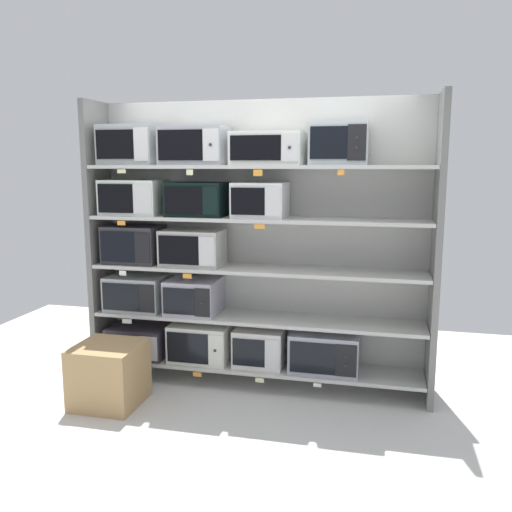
% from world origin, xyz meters
% --- Properties ---
extents(ground, '(6.83, 6.00, 0.02)m').
position_xyz_m(ground, '(0.00, -1.00, -0.01)').
color(ground, silver).
extents(back_panel, '(3.03, 0.04, 2.45)m').
position_xyz_m(back_panel, '(0.00, 0.23, 1.23)').
color(back_panel, '#B2B2AD').
rests_on(back_panel, ground).
extents(upright_left, '(0.05, 0.43, 2.45)m').
position_xyz_m(upright_left, '(-1.45, 0.00, 1.23)').
color(upright_left, slate).
rests_on(upright_left, ground).
extents(upright_right, '(0.05, 0.43, 2.45)m').
position_xyz_m(upright_right, '(1.45, 0.00, 1.23)').
color(upright_right, slate).
rests_on(upright_right, ground).
extents(shelf_0, '(2.83, 0.43, 0.03)m').
position_xyz_m(shelf_0, '(0.00, 0.00, 0.17)').
color(shelf_0, beige).
rests_on(shelf_0, ground).
extents(microwave_0, '(0.53, 0.42, 0.27)m').
position_xyz_m(microwave_0, '(-1.09, -0.00, 0.32)').
color(microwave_0, '#312D37').
rests_on(microwave_0, shelf_0).
extents(microwave_1, '(0.53, 0.39, 0.33)m').
position_xyz_m(microwave_1, '(-0.50, -0.00, 0.35)').
color(microwave_1, silver).
rests_on(microwave_1, shelf_0).
extents(microwave_2, '(0.43, 0.35, 0.32)m').
position_xyz_m(microwave_2, '(0.04, -0.00, 0.35)').
color(microwave_2, silver).
rests_on(microwave_2, shelf_0).
extents(microwave_3, '(0.57, 0.39, 0.33)m').
position_xyz_m(microwave_3, '(0.60, -0.00, 0.36)').
color(microwave_3, '#989CAB').
rests_on(microwave_3, shelf_0).
extents(price_tag_0, '(0.08, 0.00, 0.04)m').
position_xyz_m(price_tag_0, '(-0.47, -0.22, 0.14)').
color(price_tag_0, orange).
extents(price_tag_1, '(0.07, 0.00, 0.04)m').
position_xyz_m(price_tag_1, '(0.08, -0.22, 0.14)').
color(price_tag_1, beige).
extents(price_tag_2, '(0.07, 0.00, 0.03)m').
position_xyz_m(price_tag_2, '(0.56, -0.22, 0.14)').
color(price_tag_2, white).
extents(shelf_1, '(2.83, 0.43, 0.03)m').
position_xyz_m(shelf_1, '(0.00, 0.00, 0.60)').
color(shelf_1, beige).
extents(microwave_4, '(0.52, 0.39, 0.31)m').
position_xyz_m(microwave_4, '(-1.10, -0.00, 0.77)').
color(microwave_4, '#9DA2A3').
rests_on(microwave_4, shelf_1).
extents(microwave_5, '(0.44, 0.44, 0.30)m').
position_xyz_m(microwave_5, '(-0.56, -0.00, 0.77)').
color(microwave_5, '#9F9BAD').
rests_on(microwave_5, shelf_1).
extents(price_tag_3, '(0.09, 0.00, 0.04)m').
position_xyz_m(price_tag_3, '(-1.10, -0.22, 0.56)').
color(price_tag_3, white).
extents(shelf_2, '(2.83, 0.43, 0.03)m').
position_xyz_m(shelf_2, '(0.00, 0.00, 1.03)').
color(shelf_2, beige).
extents(microwave_6, '(0.49, 0.37, 0.33)m').
position_xyz_m(microwave_6, '(-1.11, -0.00, 1.21)').
color(microwave_6, '#323137').
rests_on(microwave_6, shelf_2).
extents(microwave_7, '(0.52, 0.35, 0.31)m').
position_xyz_m(microwave_7, '(-0.56, -0.00, 1.20)').
color(microwave_7, beige).
rests_on(microwave_7, shelf_2).
extents(price_tag_4, '(0.06, 0.00, 0.04)m').
position_xyz_m(price_tag_4, '(-1.12, -0.22, 0.99)').
color(price_tag_4, white).
extents(price_tag_5, '(0.08, 0.00, 0.04)m').
position_xyz_m(price_tag_5, '(-0.54, -0.22, 0.99)').
color(price_tag_5, orange).
extents(shelf_3, '(2.83, 0.43, 0.03)m').
position_xyz_m(shelf_3, '(0.00, 0.00, 1.46)').
color(shelf_3, beige).
extents(microwave_8, '(0.52, 0.38, 0.30)m').
position_xyz_m(microwave_8, '(-1.10, -0.00, 1.63)').
color(microwave_8, silver).
rests_on(microwave_8, shelf_3).
extents(microwave_9, '(0.49, 0.38, 0.29)m').
position_xyz_m(microwave_9, '(-0.51, -0.00, 1.62)').
color(microwave_9, black).
rests_on(microwave_9, shelf_3).
extents(microwave_10, '(0.43, 0.38, 0.29)m').
position_xyz_m(microwave_10, '(0.04, -0.00, 1.62)').
color(microwave_10, silver).
rests_on(microwave_10, shelf_3).
extents(price_tag_6, '(0.07, 0.00, 0.04)m').
position_xyz_m(price_tag_6, '(-1.12, -0.22, 1.42)').
color(price_tag_6, orange).
extents(price_tag_7, '(0.09, 0.00, 0.03)m').
position_xyz_m(price_tag_7, '(0.08, -0.22, 1.42)').
color(price_tag_7, orange).
extents(shelf_4, '(2.83, 0.43, 0.03)m').
position_xyz_m(shelf_4, '(0.00, 0.00, 1.89)').
color(shelf_4, beige).
extents(microwave_11, '(0.50, 0.36, 0.34)m').
position_xyz_m(microwave_11, '(-1.11, -0.00, 2.08)').
color(microwave_11, '#9DA4A3').
rests_on(microwave_11, shelf_4).
extents(microwave_12, '(0.55, 0.38, 0.32)m').
position_xyz_m(microwave_12, '(-0.52, -0.00, 2.06)').
color(microwave_12, '#9DA2A9').
rests_on(microwave_12, shelf_4).
extents(microwave_13, '(0.58, 0.38, 0.27)m').
position_xyz_m(microwave_13, '(0.10, -0.00, 2.04)').
color(microwave_13, silver).
rests_on(microwave_13, shelf_4).
extents(microwave_14, '(0.45, 0.37, 0.33)m').
position_xyz_m(microwave_14, '(0.67, -0.00, 2.07)').
color(microwave_14, '#B1BEBF').
rests_on(microwave_14, shelf_4).
extents(price_tag_8, '(0.07, 0.00, 0.03)m').
position_xyz_m(price_tag_8, '(-1.10, -0.22, 1.85)').
color(price_tag_8, beige).
extents(price_tag_9, '(0.06, 0.00, 0.05)m').
position_xyz_m(price_tag_9, '(-0.50, -0.22, 1.85)').
color(price_tag_9, beige).
extents(price_tag_10, '(0.07, 0.00, 0.05)m').
position_xyz_m(price_tag_10, '(0.07, -0.22, 1.85)').
color(price_tag_10, orange).
extents(price_tag_11, '(0.05, 0.00, 0.04)m').
position_xyz_m(price_tag_11, '(0.71, -0.22, 1.85)').
color(price_tag_11, orange).
extents(shipping_carton, '(0.51, 0.51, 0.49)m').
position_xyz_m(shipping_carton, '(-1.06, -0.64, 0.25)').
color(shipping_carton, tan).
rests_on(shipping_carton, ground).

